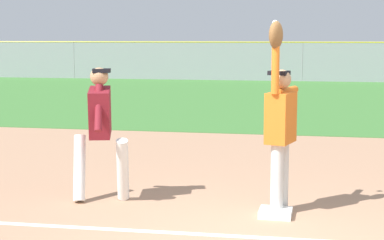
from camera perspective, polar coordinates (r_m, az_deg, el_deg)
The scene contains 10 objects.
ground_plane at distance 6.77m, azimuth 5.13°, elevation -10.64°, with size 74.52×74.52×0.00m, color tan.
outfield_grass at distance 22.26m, azimuth 9.33°, elevation 1.96°, with size 45.82×17.06×0.01m, color #3D7533.
first_base at distance 7.63m, azimuth 7.50°, elevation -8.25°, with size 0.38×0.38×0.08m, color white.
fielder at distance 7.57m, azimuth 7.91°, elevation -0.04°, with size 0.37×0.89×2.28m.
runner at distance 8.13m, azimuth -8.24°, elevation -0.41°, with size 0.84×0.83×1.72m.
baseball at distance 7.57m, azimuth 7.47°, elevation 8.60°, with size 0.07×0.07×0.07m, color white.
outfield_fence at distance 30.72m, azimuth 9.86°, elevation 5.19°, with size 45.90×0.08×1.88m.
parked_car_tan at distance 34.58m, azimuth -1.95°, elevation 5.09°, with size 4.59×2.51×1.25m.
parked_car_blue at distance 34.02m, azimuth 6.66°, elevation 5.01°, with size 4.50×2.31×1.25m.
parked_car_green at distance 33.76m, azimuth 15.74°, elevation 4.76°, with size 4.50×2.30×1.25m.
Camera 1 is at (0.64, -6.40, 2.10)m, focal length 59.48 mm.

